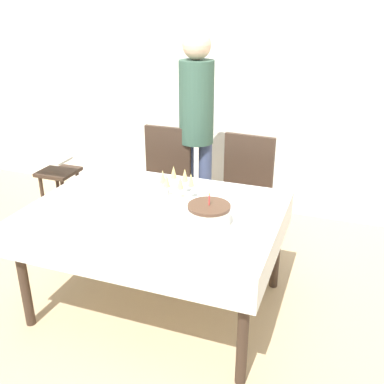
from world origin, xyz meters
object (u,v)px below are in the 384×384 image
at_px(high_chair, 58,180).
at_px(person_standing, 196,117).
at_px(plate_stack_main, 160,213).
at_px(dining_chair_far_right, 243,192).
at_px(champagne_tray, 177,185).
at_px(dining_chair_far_left, 163,181).
at_px(plate_stack_dessert, 173,200).
at_px(birthday_cake, 209,215).

bearing_deg(high_chair, person_standing, 19.10).
height_order(plate_stack_main, high_chair, plate_stack_main).
distance_m(dining_chair_far_right, champagne_tray, 0.79).
xyz_separation_m(dining_chair_far_left, person_standing, (0.22, 0.20, 0.51)).
relative_size(dining_chair_far_left, person_standing, 0.56).
xyz_separation_m(plate_stack_dessert, high_chair, (-1.32, 0.58, -0.26)).
height_order(dining_chair_far_left, high_chair, dining_chair_far_left).
bearing_deg(dining_chair_far_right, birthday_cake, -88.02).
xyz_separation_m(champagne_tray, plate_stack_main, (0.01, -0.30, -0.06)).
height_order(dining_chair_far_right, champagne_tray, dining_chair_far_right).
bearing_deg(birthday_cake, high_chair, 154.30).
bearing_deg(dining_chair_far_right, high_chair, -173.22).
height_order(dining_chair_far_left, person_standing, person_standing).
xyz_separation_m(dining_chair_far_right, plate_stack_dessert, (-0.27, -0.77, 0.21)).
bearing_deg(person_standing, high_chair, -160.90).
relative_size(person_standing, high_chair, 2.41).
xyz_separation_m(champagne_tray, person_standing, (-0.18, 0.89, 0.22)).
distance_m(dining_chair_far_right, birthday_cake, 1.01).
bearing_deg(champagne_tray, birthday_cake, -42.36).
relative_size(dining_chair_far_right, high_chair, 1.35).
relative_size(plate_stack_main, person_standing, 0.14).
height_order(champagne_tray, plate_stack_dessert, champagne_tray).
distance_m(birthday_cake, plate_stack_dessert, 0.37).
height_order(birthday_cake, champagne_tray, birthday_cake).
distance_m(birthday_cake, plate_stack_main, 0.30).
bearing_deg(person_standing, dining_chair_far_right, -23.50).
distance_m(champagne_tray, high_chair, 1.44).
xyz_separation_m(plate_stack_main, high_chair, (-1.33, 0.80, -0.27)).
xyz_separation_m(champagne_tray, high_chair, (-1.31, 0.50, -0.33)).
bearing_deg(high_chair, dining_chair_far_left, 11.74).
bearing_deg(dining_chair_far_left, plate_stack_dessert, -62.04).
distance_m(dining_chair_far_left, champagne_tray, 0.84).
distance_m(birthday_cake, person_standing, 1.30).
bearing_deg(plate_stack_dessert, plate_stack_main, -87.72).
bearing_deg(plate_stack_dessert, dining_chair_far_right, 70.31).
relative_size(dining_chair_far_right, birthday_cake, 3.91).
relative_size(plate_stack_main, plate_stack_dessert, 1.35).
bearing_deg(person_standing, champagne_tray, -78.30).
bearing_deg(dining_chair_far_right, person_standing, 156.50).
relative_size(dining_chair_far_right, plate_stack_main, 3.94).
relative_size(dining_chair_far_right, plate_stack_dessert, 5.30).
distance_m(dining_chair_far_right, high_chair, 1.60).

